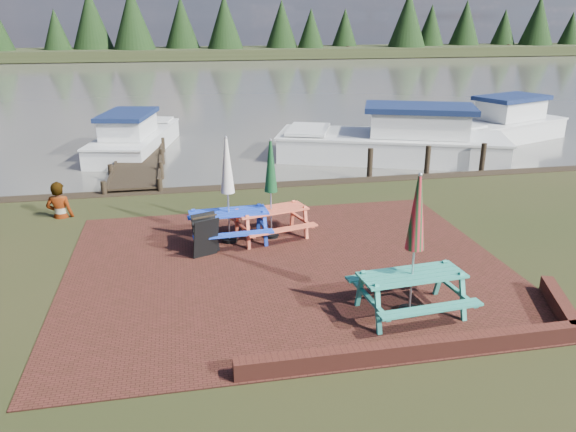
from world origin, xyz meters
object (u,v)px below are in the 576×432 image
(boat_far, at_px, (499,127))
(person, at_px, (56,182))
(picnic_table_teal, at_px, (413,268))
(boat_jetty, at_px, (134,139))
(picnic_table_red, at_px, (271,205))
(picnic_table_blue, at_px, (228,207))
(chalkboard, at_px, (206,236))
(jetty, at_px, (140,156))
(boat_near, at_px, (396,142))

(boat_far, height_order, person, person)
(picnic_table_teal, height_order, boat_jetty, picnic_table_teal)
(boat_jetty, bearing_deg, picnic_table_teal, -56.92)
(picnic_table_red, bearing_deg, picnic_table_blue, 170.35)
(chalkboard, relative_size, boat_far, 0.13)
(boat_far, bearing_deg, picnic_table_blue, 106.33)
(picnic_table_teal, relative_size, person, 1.33)
(boat_far, distance_m, person, 18.30)
(picnic_table_teal, distance_m, boat_jetty, 15.53)
(picnic_table_blue, distance_m, person, 4.85)
(picnic_table_blue, bearing_deg, picnic_table_teal, -58.38)
(boat_jetty, xyz_separation_m, boat_far, (15.35, -0.73, 0.06))
(picnic_table_red, height_order, chalkboard, picnic_table_red)
(picnic_table_blue, distance_m, jetty, 9.02)
(picnic_table_red, bearing_deg, boat_far, 25.33)
(picnic_table_blue, xyz_separation_m, boat_jetty, (-2.74, 10.59, -0.50))
(picnic_table_blue, bearing_deg, chalkboard, -133.84)
(picnic_table_blue, relative_size, boat_near, 0.28)
(picnic_table_teal, relative_size, jetty, 0.28)
(picnic_table_teal, xyz_separation_m, chalkboard, (-3.34, 3.24, -0.42))
(picnic_table_teal, bearing_deg, picnic_table_blue, 120.35)
(chalkboard, bearing_deg, boat_near, 25.50)
(boat_near, relative_size, boat_far, 1.25)
(chalkboard, xyz_separation_m, boat_near, (7.51, 8.15, 0.01))
(person, bearing_deg, boat_near, -146.65)
(chalkboard, bearing_deg, boat_jetty, 79.08)
(picnic_table_red, distance_m, jetty, 9.26)
(picnic_table_teal, relative_size, boat_near, 0.29)
(picnic_table_teal, xyz_separation_m, picnic_table_blue, (-2.77, 3.91, -0.03))
(picnic_table_teal, bearing_deg, picnic_table_red, 109.01)
(picnic_table_red, height_order, jetty, picnic_table_red)
(picnic_table_red, relative_size, picnic_table_blue, 0.95)
(boat_near, height_order, person, person)
(picnic_table_teal, bearing_deg, boat_jetty, 105.84)
(picnic_table_red, distance_m, chalkboard, 1.77)
(chalkboard, bearing_deg, boat_far, 16.80)
(picnic_table_blue, bearing_deg, boat_near, 43.43)
(boat_jetty, bearing_deg, boat_far, 9.55)
(picnic_table_red, relative_size, jetty, 0.26)
(chalkboard, height_order, jetty, chalkboard)
(picnic_table_teal, bearing_deg, chalkboard, 130.90)
(picnic_table_red, height_order, person, picnic_table_red)
(picnic_table_red, xyz_separation_m, jetty, (-3.44, 8.56, -0.70))
(picnic_table_blue, distance_m, boat_near, 10.21)
(picnic_table_blue, height_order, chalkboard, picnic_table_blue)
(picnic_table_teal, relative_size, boat_far, 0.36)
(picnic_table_teal, distance_m, jetty, 13.63)
(picnic_table_blue, xyz_separation_m, boat_far, (12.62, 9.86, -0.44))
(picnic_table_teal, distance_m, chalkboard, 4.67)
(picnic_table_blue, bearing_deg, jetty, 102.12)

